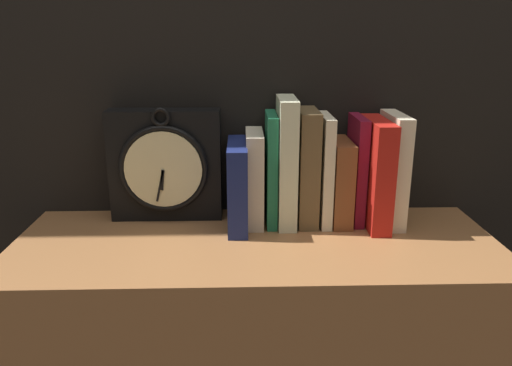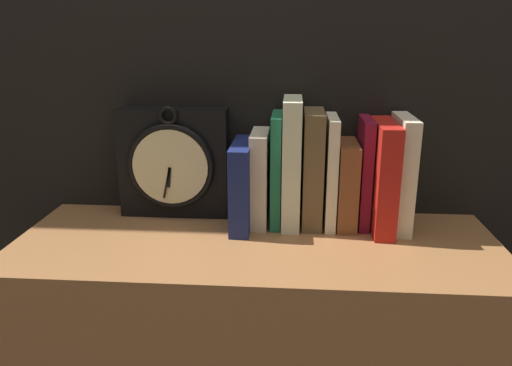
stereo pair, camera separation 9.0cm
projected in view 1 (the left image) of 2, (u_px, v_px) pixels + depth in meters
The scene contains 11 objects.
clock at pixel (166, 165), 1.02m from camera, with size 0.23×0.07×0.24m.
book_slot0_navy at pixel (238, 185), 0.99m from camera, with size 0.04×0.16×0.17m.
book_slot1_cream at pixel (256, 178), 1.01m from camera, with size 0.03×0.12×0.19m.
book_slot2_green at pixel (271, 169), 1.01m from camera, with size 0.02×0.12×0.22m.
book_slot3_cream at pixel (286, 162), 1.00m from camera, with size 0.04×0.13×0.26m.
book_slot4_brown at pixel (307, 167), 1.01m from camera, with size 0.04×0.12×0.23m.
book_slot5_cream at pixel (324, 169), 1.01m from camera, with size 0.02×0.12×0.22m.
book_slot6_brown at pixel (340, 181), 1.01m from camera, with size 0.04×0.12×0.17m.
book_slot7_maroon at pixel (356, 170), 1.01m from camera, with size 0.02×0.11×0.22m.
book_slot8_red at pixel (375, 173), 1.00m from camera, with size 0.04×0.16×0.21m.
book_slot9_cream at pixel (393, 169), 1.00m from camera, with size 0.03×0.14×0.22m.
Camera 1 is at (-0.03, -0.86, 1.22)m, focal length 35.00 mm.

